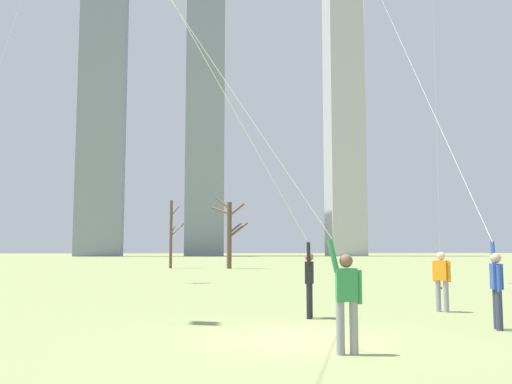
{
  "coord_description": "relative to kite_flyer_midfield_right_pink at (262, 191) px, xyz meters",
  "views": [
    {
      "loc": [
        -2.04,
        -10.79,
        1.71
      ],
      "look_at": [
        0.0,
        6.0,
        3.41
      ],
      "focal_mm": 39.73,
      "sensor_mm": 36.0,
      "label": 1
    }
  ],
  "objects": [
    {
      "name": "ground_plane",
      "position": [
        0.44,
        -1.29,
        -2.96
      ],
      "size": [
        400.0,
        400.0,
        0.0
      ],
      "primitive_type": "plane",
      "color": "#848E56"
    },
    {
      "name": "kite_flyer_midfield_right_pink",
      "position": [
        0.0,
        0.0,
        0.0
      ],
      "size": [
        6.18,
        7.42,
        9.29
      ],
      "color": "black",
      "rests_on": "ground"
    },
    {
      "name": "kite_flyer_far_back_green",
      "position": [
        -0.6,
        -2.1,
        0.75
      ],
      "size": [
        10.97,
        6.25,
        19.57
      ],
      "color": "gray",
      "rests_on": "ground"
    },
    {
      "name": "kite_flyer_midfield_center_white",
      "position": [
        5.74,
        3.88,
        2.21
      ],
      "size": [
        3.41,
        17.11,
        17.02
      ],
      "color": "#33384C",
      "rests_on": "ground"
    },
    {
      "name": "bystander_watching_nearby",
      "position": [
        5.31,
        2.78,
        -2.06
      ],
      "size": [
        0.38,
        0.4,
        1.62
      ],
      "color": "gray",
      "rests_on": "ground"
    },
    {
      "name": "bare_tree_right_of_center",
      "position": [
        -2.98,
        38.5,
        0.16
      ],
      "size": [
        1.3,
        1.81,
        5.99
      ],
      "color": "brown",
      "rests_on": "ground"
    },
    {
      "name": "bare_tree_rightmost",
      "position": [
        2.06,
        36.98,
        0.3
      ],
      "size": [
        3.27,
        2.18,
        6.31
      ],
      "color": "brown",
      "rests_on": "ground"
    },
    {
      "name": "skyline_short_annex",
      "position": [
        2.22,
        122.63,
        30.1
      ],
      "size": [
        9.01,
        11.25,
        66.13
      ],
      "color": "gray",
      "rests_on": "ground"
    },
    {
      "name": "skyline_mid_tower_left",
      "position": [
        -21.27,
        118.38,
        31.96
      ],
      "size": [
        10.35,
        5.46,
        69.86
      ],
      "color": "gray",
      "rests_on": "ground"
    },
    {
      "name": "skyline_wide_slab",
      "position": [
        34.94,
        115.91,
        30.88
      ],
      "size": [
        8.08,
        8.0,
        74.23
      ],
      "color": "#B2B2B7",
      "rests_on": "ground"
    }
  ]
}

